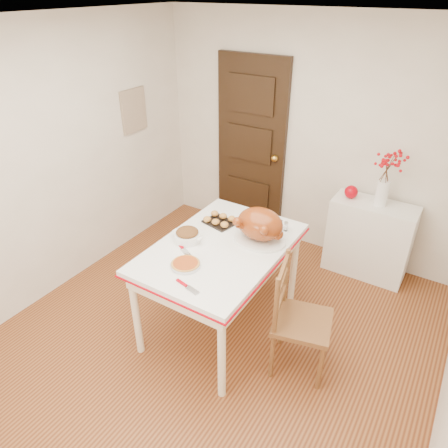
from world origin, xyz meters
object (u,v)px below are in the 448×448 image
Objects in this scene: kitchen_table at (221,287)px; chair_oak at (303,320)px; sideboard at (369,239)px; pumpkin_pie at (186,264)px; turkey_platter at (260,226)px.

chair_oak is at bearing -4.48° from kitchen_table.
pumpkin_pie reaches higher than sideboard.
chair_oak reaches higher than pumpkin_pie.
pumpkin_pie is at bearing 96.41° from chair_oak.
kitchen_table is at bearing 71.59° from chair_oak.
chair_oak is at bearing -31.55° from turkey_platter.
kitchen_table is 0.65m from turkey_platter.
pumpkin_pie reaches higher than kitchen_table.
chair_oak is 0.99m from pumpkin_pie.
kitchen_table is 0.59m from pumpkin_pie.
kitchen_table is 1.46× the size of chair_oak.
sideboard is 1.80× the size of turkey_platter.
pumpkin_pie is (-0.85, -0.31, 0.39)m from chair_oak.
pumpkin_pie is (-0.94, -1.85, 0.47)m from sideboard.
chair_oak is 2.14× the size of turkey_platter.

